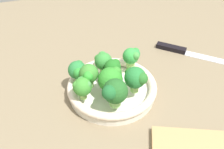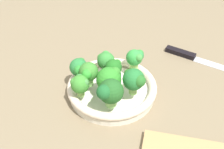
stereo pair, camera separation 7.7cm
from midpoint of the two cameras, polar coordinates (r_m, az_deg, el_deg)
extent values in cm
cube|color=#7C6D53|center=(83.37, -1.74, -3.62)|extent=(130.00, 130.00, 2.50)
cylinder|color=white|center=(80.65, -2.72, -3.40)|extent=(23.02, 23.02, 1.75)
torus|color=beige|center=(79.34, -2.77, -2.38)|extent=(23.98, 23.98, 2.13)
cylinder|color=#8FD062|center=(82.15, -4.31, 1.07)|extent=(2.12, 2.12, 1.85)
sphere|color=#368536|center=(80.63, -4.39, 2.45)|extent=(4.81, 4.81, 4.81)
sphere|color=green|center=(81.09, -5.31, 2.99)|extent=(2.26, 2.26, 2.26)
sphere|color=green|center=(81.81, -4.54, 3.52)|extent=(2.46, 2.46, 2.46)
cylinder|color=#87C164|center=(80.31, -9.28, -0.58)|extent=(1.85, 1.85, 1.60)
sphere|color=#297B39|center=(78.81, -9.46, 0.75)|extent=(4.88, 4.88, 4.88)
sphere|color=#317A31|center=(79.29, -9.11, 1.86)|extent=(2.16, 2.16, 2.16)
sphere|color=#2B8930|center=(77.00, -9.23, 0.18)|extent=(2.85, 2.85, 2.85)
cylinder|color=#87C467|center=(72.09, -2.43, -5.20)|extent=(2.77, 2.77, 2.37)
sphere|color=#225A23|center=(69.90, -2.50, -3.35)|extent=(6.10, 6.10, 6.10)
sphere|color=#1D5F2B|center=(67.94, -3.75, -3.63)|extent=(3.60, 3.60, 3.60)
sphere|color=#2C6220|center=(68.46, -3.60, -3.85)|extent=(3.00, 3.00, 3.00)
cylinder|color=#83B055|center=(74.59, -8.50, -3.95)|extent=(1.83, 1.83, 2.14)
sphere|color=#3A872F|center=(72.85, -8.70, -2.48)|extent=(4.66, 4.66, 4.66)
sphere|color=#3C8B3E|center=(73.58, -8.86, -1.36)|extent=(2.29, 2.29, 2.29)
sphere|color=#3D8530|center=(72.42, -9.83, -2.15)|extent=(2.05, 2.05, 2.05)
sphere|color=#42833F|center=(71.93, -7.71, -2.10)|extent=(1.87, 1.87, 1.87)
cylinder|color=#8EC263|center=(75.93, -3.22, -2.78)|extent=(2.45, 2.45, 1.67)
sphere|color=#2F8829|center=(74.02, -3.30, -1.12)|extent=(6.33, 6.33, 6.33)
sphere|color=#348427|center=(74.76, -2.40, -0.16)|extent=(3.72, 3.72, 3.72)
sphere|color=#33822A|center=(73.77, -2.22, 0.31)|extent=(2.88, 2.88, 2.88)
cylinder|color=#99D063|center=(83.65, 0.93, 2.08)|extent=(2.42, 2.42, 2.03)
sphere|color=green|center=(82.15, 0.95, 3.46)|extent=(4.55, 4.55, 4.55)
sphere|color=#2F8A33|center=(83.02, 1.88, 4.26)|extent=(2.34, 2.34, 2.34)
sphere|color=#418F3F|center=(80.76, 1.86, 3.50)|extent=(2.15, 2.15, 2.15)
sphere|color=#2F833E|center=(82.07, 1.84, 3.87)|extent=(2.68, 2.68, 2.68)
cylinder|color=#8EBE61|center=(75.49, 1.45, -2.52)|extent=(2.10, 2.10, 2.65)
sphere|color=#247232|center=(73.44, 1.49, -0.72)|extent=(5.52, 5.52, 5.52)
sphere|color=#266725|center=(72.20, 2.67, -0.89)|extent=(3.15, 3.15, 3.15)
sphere|color=#256C1F|center=(73.66, 0.48, 0.24)|extent=(2.55, 2.55, 2.55)
cylinder|color=#87CA65|center=(77.33, -7.17, -1.62)|extent=(2.14, 2.14, 2.74)
sphere|color=#3B822F|center=(75.41, -7.35, 0.08)|extent=(4.95, 4.95, 4.95)
sphere|color=#418632|center=(73.42, -7.43, -0.34)|extent=(2.27, 2.27, 2.27)
sphere|color=green|center=(73.39, -7.57, -0.45)|extent=(2.57, 2.57, 2.57)
cylinder|color=#8FD060|center=(78.83, -2.68, -0.38)|extent=(2.63, 2.63, 2.70)
sphere|color=#21681F|center=(77.07, -2.74, 1.22)|extent=(4.43, 4.43, 4.43)
sphere|color=#326A31|center=(77.53, -1.66, 1.74)|extent=(2.07, 2.07, 2.07)
sphere|color=#23721F|center=(77.87, -2.30, 2.05)|extent=(2.21, 2.21, 2.21)
cube|color=silver|center=(97.07, 16.56, 2.76)|extent=(14.66, 12.97, 0.40)
cube|color=black|center=(98.29, 9.08, 4.96)|extent=(8.75, 7.88, 1.50)
camera|label=1|loc=(0.04, -92.86, -2.36)|focal=47.78mm
camera|label=2|loc=(0.04, 87.14, 2.36)|focal=47.78mm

